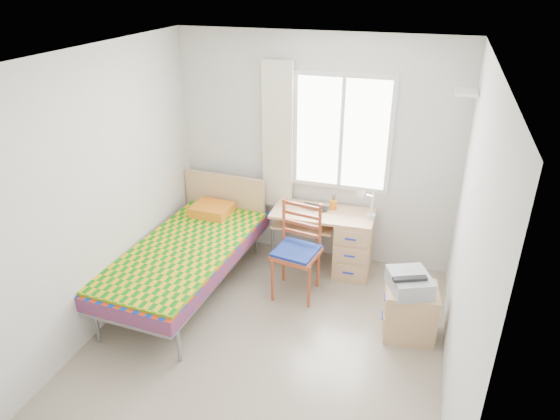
# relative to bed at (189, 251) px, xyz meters

# --- Properties ---
(floor) EXTENTS (3.50, 3.50, 0.00)m
(floor) POSITION_rel_bed_xyz_m (1.07, -0.59, -0.46)
(floor) COLOR #BCAD93
(floor) RESTS_ON ground
(ceiling) EXTENTS (3.50, 3.50, 0.00)m
(ceiling) POSITION_rel_bed_xyz_m (1.07, -0.59, 2.14)
(ceiling) COLOR white
(ceiling) RESTS_ON wall_back
(wall_back) EXTENTS (3.20, 0.00, 3.20)m
(wall_back) POSITION_rel_bed_xyz_m (1.07, 1.16, 0.84)
(wall_back) COLOR silver
(wall_back) RESTS_ON ground
(wall_left) EXTENTS (0.00, 3.50, 3.50)m
(wall_left) POSITION_rel_bed_xyz_m (-0.53, -0.59, 0.84)
(wall_left) COLOR silver
(wall_left) RESTS_ON ground
(wall_right) EXTENTS (0.00, 3.50, 3.50)m
(wall_right) POSITION_rel_bed_xyz_m (2.67, -0.59, 0.84)
(wall_right) COLOR silver
(wall_right) RESTS_ON ground
(window) EXTENTS (1.10, 0.04, 1.30)m
(window) POSITION_rel_bed_xyz_m (1.37, 1.14, 1.09)
(window) COLOR white
(window) RESTS_ON wall_back
(curtain) EXTENTS (0.35, 0.05, 1.70)m
(curtain) POSITION_rel_bed_xyz_m (0.65, 1.09, 0.99)
(curtain) COLOR #F7ECCC
(curtain) RESTS_ON wall_back
(floating_shelf) EXTENTS (0.20, 0.32, 0.03)m
(floating_shelf) POSITION_rel_bed_xyz_m (2.56, 0.81, 1.69)
(floating_shelf) COLOR white
(floating_shelf) RESTS_ON wall_right
(bed) EXTENTS (1.14, 2.26, 0.96)m
(bed) POSITION_rel_bed_xyz_m (0.00, 0.00, 0.00)
(bed) COLOR gray
(bed) RESTS_ON floor
(desk) EXTENTS (1.15, 0.56, 0.71)m
(desk) POSITION_rel_bed_xyz_m (1.55, 0.85, -0.07)
(desk) COLOR tan
(desk) RESTS_ON floor
(chair) EXTENTS (0.50, 0.50, 1.02)m
(chair) POSITION_rel_bed_xyz_m (1.13, 0.29, 0.10)
(chair) COLOR #AF4622
(chair) RESTS_ON floor
(cabinet) EXTENTS (0.53, 0.48, 0.51)m
(cabinet) POSITION_rel_bed_xyz_m (2.32, -0.07, -0.21)
(cabinet) COLOR tan
(cabinet) RESTS_ON floor
(printer) EXTENTS (0.48, 0.50, 0.17)m
(printer) POSITION_rel_bed_xyz_m (2.29, -0.09, 0.14)
(printer) COLOR #A3A5AB
(printer) RESTS_ON cabinet
(laptop) EXTENTS (0.33, 0.24, 0.02)m
(laptop) POSITION_rel_bed_xyz_m (1.14, 0.88, 0.26)
(laptop) COLOR black
(laptop) RESTS_ON desk
(pen_cup) EXTENTS (0.10, 0.10, 0.10)m
(pen_cup) POSITION_rel_bed_xyz_m (1.34, 0.97, 0.30)
(pen_cup) COLOR #FFA51C
(pen_cup) RESTS_ON desk
(task_lamp) EXTENTS (0.22, 0.31, 0.38)m
(task_lamp) POSITION_rel_bed_xyz_m (1.72, 0.78, 0.48)
(task_lamp) COLOR white
(task_lamp) RESTS_ON desk
(book) EXTENTS (0.19, 0.24, 0.02)m
(book) POSITION_rel_bed_xyz_m (1.06, 0.82, 0.13)
(book) COLOR gray
(book) RESTS_ON desk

